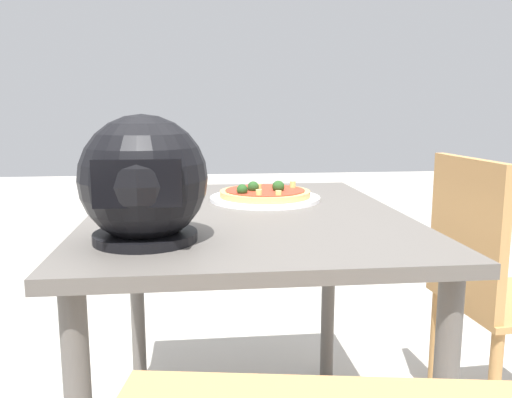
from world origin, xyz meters
The scene contains 6 objects.
dining_table centered at (0.00, 0.00, 0.67)m, with size 0.83×1.07×0.77m.
pizza_plate centered at (-0.07, -0.18, 0.77)m, with size 0.33×0.33×0.01m, color white.
pizza centered at (-0.07, -0.17, 0.79)m, with size 0.27×0.27×0.05m.
motorcycle_helmet centered at (0.24, 0.29, 0.90)m, with size 0.27×0.27×0.27m.
drinking_glass centered at (0.18, -0.07, 0.83)m, with size 0.07×0.07×0.12m, color silver.
chair_side centered at (-0.78, -0.09, 0.51)m, with size 0.42×0.42×0.90m.
Camera 1 is at (0.13, 1.41, 1.05)m, focal length 37.38 mm.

